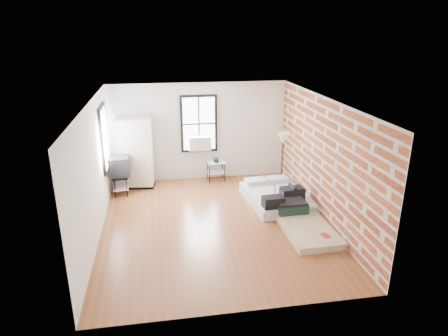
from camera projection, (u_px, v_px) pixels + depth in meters
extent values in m
plane|color=brown|center=(214.00, 224.00, 9.08)|extent=(6.00, 6.00, 0.00)
cube|color=silver|center=(199.00, 132.00, 11.40)|extent=(5.00, 0.01, 2.80)
cube|color=silver|center=(243.00, 233.00, 5.82)|extent=(5.00, 0.01, 2.80)
cube|color=silver|center=(94.00, 173.00, 8.22)|extent=(0.01, 6.00, 2.80)
cube|color=brown|center=(323.00, 160.00, 9.00)|extent=(0.02, 6.00, 2.80)
cube|color=white|center=(213.00, 102.00, 8.14)|extent=(5.00, 6.00, 0.01)
cube|color=white|center=(199.00, 124.00, 11.27)|extent=(0.90, 0.02, 1.50)
cube|color=black|center=(182.00, 124.00, 11.21)|extent=(0.07, 0.08, 1.64)
cube|color=black|center=(216.00, 123.00, 11.36)|extent=(0.07, 0.08, 1.64)
cube|color=black|center=(198.00, 96.00, 11.02)|extent=(0.90, 0.08, 0.07)
cube|color=black|center=(199.00, 150.00, 11.55)|extent=(0.90, 0.08, 0.07)
cube|color=black|center=(199.00, 124.00, 11.26)|extent=(0.04, 0.02, 1.50)
cube|color=black|center=(199.00, 124.00, 11.26)|extent=(0.90, 0.02, 0.04)
cube|color=silver|center=(200.00, 143.00, 11.34)|extent=(0.62, 0.30, 0.40)
cube|color=white|center=(105.00, 138.00, 9.82)|extent=(0.02, 0.90, 1.50)
cube|color=black|center=(102.00, 144.00, 9.37)|extent=(0.08, 0.07, 1.64)
cube|color=black|center=(106.00, 133.00, 10.27)|extent=(0.08, 0.07, 1.64)
cube|color=black|center=(101.00, 107.00, 9.55)|extent=(0.08, 0.90, 0.07)
cube|color=black|center=(107.00, 168.00, 10.08)|extent=(0.08, 0.90, 0.07)
cube|color=black|center=(105.00, 138.00, 9.82)|extent=(0.02, 0.04, 1.50)
cube|color=black|center=(105.00, 138.00, 9.82)|extent=(0.02, 0.90, 0.04)
cube|color=silver|center=(277.00, 197.00, 10.18)|extent=(1.59, 2.05, 0.25)
cube|color=silver|center=(256.00, 181.00, 10.74)|extent=(0.59, 0.40, 0.12)
cube|color=silver|center=(277.00, 179.00, 10.89)|extent=(0.59, 0.40, 0.12)
cube|color=black|center=(292.00, 193.00, 9.72)|extent=(0.59, 0.37, 0.31)
cylinder|color=black|center=(292.00, 187.00, 9.66)|extent=(0.11, 0.36, 0.08)
cube|color=black|center=(273.00, 202.00, 9.30)|extent=(0.51, 0.35, 0.26)
cylinder|color=silver|center=(274.00, 190.00, 10.03)|extent=(0.07, 0.07, 0.22)
cylinder|color=#1742A3|center=(274.00, 185.00, 9.99)|extent=(0.04, 0.04, 0.03)
cube|color=tan|center=(306.00, 227.00, 8.77)|extent=(1.05, 1.94, 0.15)
cube|color=#142D25|center=(291.00, 207.00, 9.34)|extent=(0.72, 0.52, 0.22)
cube|color=black|center=(291.00, 202.00, 9.30)|extent=(0.68, 0.48, 0.04)
cube|color=red|center=(326.00, 235.00, 8.27)|extent=(0.19, 0.23, 0.03)
cube|color=black|center=(137.00, 185.00, 11.25)|extent=(1.05, 0.69, 0.06)
cube|color=beige|center=(135.00, 152.00, 10.93)|extent=(1.00, 0.64, 1.88)
cylinder|color=black|center=(210.00, 174.00, 11.38)|extent=(0.02, 0.02, 0.56)
cylinder|color=black|center=(225.00, 173.00, 11.47)|extent=(0.02, 0.02, 0.56)
cylinder|color=black|center=(208.00, 170.00, 11.70)|extent=(0.02, 0.02, 0.56)
cylinder|color=black|center=(222.00, 169.00, 11.79)|extent=(0.02, 0.02, 0.56)
cube|color=silver|center=(216.00, 162.00, 11.49)|extent=(0.52, 0.42, 0.02)
cube|color=silver|center=(216.00, 172.00, 11.59)|extent=(0.50, 0.40, 0.02)
cube|color=black|center=(216.00, 160.00, 11.47)|extent=(0.13, 0.19, 0.10)
cylinder|color=#302210|center=(281.00, 187.00, 11.15)|extent=(0.23, 0.23, 0.03)
cylinder|color=#302210|center=(282.00, 164.00, 10.92)|extent=(0.03, 0.03, 1.36)
cone|color=tan|center=(283.00, 138.00, 10.67)|extent=(0.34, 0.34, 0.30)
cylinder|color=black|center=(115.00, 189.00, 10.39)|extent=(0.03, 0.03, 0.51)
cylinder|color=black|center=(127.00, 188.00, 10.46)|extent=(0.03, 0.03, 0.51)
cylinder|color=black|center=(115.00, 181.00, 10.95)|extent=(0.03, 0.03, 0.51)
cylinder|color=black|center=(126.00, 180.00, 11.02)|extent=(0.03, 0.03, 0.51)
cube|color=black|center=(120.00, 175.00, 10.62)|extent=(0.47, 0.77, 0.03)
cube|color=silver|center=(121.00, 186.00, 10.72)|extent=(0.45, 0.74, 0.02)
cube|color=black|center=(119.00, 166.00, 10.53)|extent=(0.56, 0.63, 0.51)
cube|color=black|center=(129.00, 165.00, 10.59)|extent=(0.06, 0.49, 0.41)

